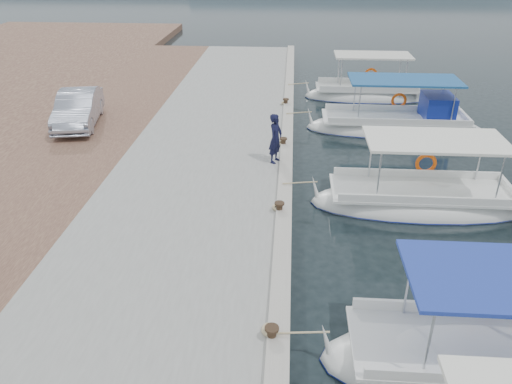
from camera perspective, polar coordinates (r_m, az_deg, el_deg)
ground at (r=13.09m, az=3.98°, el=-7.58°), size 400.00×400.00×0.00m
concrete_quay at (r=17.56m, az=-5.69°, el=2.86°), size 6.00×40.00×0.50m
quay_curb at (r=17.20m, az=3.46°, el=3.54°), size 0.44×40.00×0.12m
cobblestone_strip at (r=19.02m, az=-20.73°, el=3.13°), size 4.00×40.00×0.50m
fishing_caique_b at (r=11.03m, az=24.43°, el=-17.49°), size 6.23×2.31×2.83m
fishing_caique_c at (r=16.17m, az=18.21°, el=-1.21°), size 6.71×2.28×2.83m
fishing_caique_d at (r=22.37m, az=15.77°, el=7.24°), size 7.49×2.34×2.83m
fishing_caique_e at (r=26.70m, az=12.43°, el=10.67°), size 6.26×2.08×2.83m
mooring_bollards at (r=14.00m, az=2.69°, el=-1.69°), size 0.28×20.28×0.33m
fisherman at (r=16.97m, az=2.25°, el=6.15°), size 0.62×0.73×1.71m
parked_car at (r=21.85m, az=-19.68°, el=8.98°), size 2.25×4.38×1.38m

